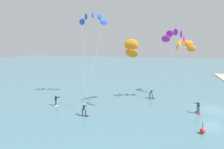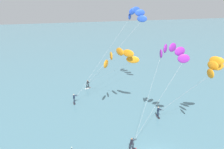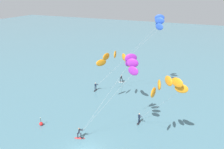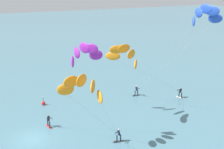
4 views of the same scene
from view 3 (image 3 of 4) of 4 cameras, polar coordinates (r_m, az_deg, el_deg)
The scene contains 5 objects.
kitesurfer_nearshore at distance 27.50m, azimuth 4.14°, elevation 2.11°, with size 8.23×5.92×11.84m.
kitesurfer_mid_water at distance 25.72m, azimuth 13.67°, elevation -3.35°, with size 6.94×7.97×10.31m.
kitesurfer_far_out at distance 35.76m, azimuth 0.87°, elevation 3.72°, with size 7.07×13.01×10.09m.
kitesurfer_downwind at distance 40.13m, azimuth 11.18°, elevation 12.33°, with size 12.65×6.30×15.09m.
marker_buoy at distance 35.76m, azimuth -17.64°, elevation -11.87°, with size 0.56×0.56×1.38m.
Camera 3 is at (12.18, -19.05, 19.14)m, focal length 35.84 mm.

